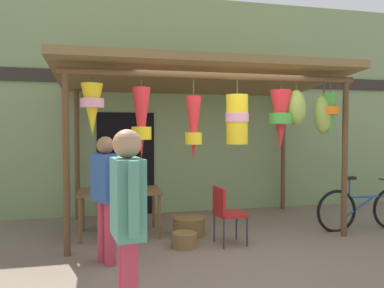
# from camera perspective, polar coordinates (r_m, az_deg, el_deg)

# --- Properties ---
(ground_plane) EXTENTS (30.00, 30.00, 0.00)m
(ground_plane) POSITION_cam_1_polar(r_m,az_deg,el_deg) (5.57, 5.11, -15.26)
(ground_plane) COLOR #756656
(shop_facade) EXTENTS (12.74, 0.29, 4.32)m
(shop_facade) POSITION_cam_1_polar(r_m,az_deg,el_deg) (7.82, -0.83, 5.75)
(shop_facade) COLOR #7A9360
(shop_facade) RESTS_ON ground_plane
(market_stall_canopy) EXTENTS (4.64, 2.59, 2.71)m
(market_stall_canopy) POSITION_cam_1_polar(r_m,az_deg,el_deg) (6.25, 2.21, 8.16)
(market_stall_canopy) COLOR brown
(market_stall_canopy) RESTS_ON ground_plane
(display_table) EXTENTS (1.26, 0.82, 0.71)m
(display_table) POSITION_cam_1_polar(r_m,az_deg,el_deg) (6.14, -10.81, -7.46)
(display_table) COLOR brown
(display_table) RESTS_ON ground_plane
(flower_heap_on_table) EXTENTS (0.75, 0.53, 0.16)m
(flower_heap_on_table) POSITION_cam_1_polar(r_m,az_deg,el_deg) (6.15, -10.20, -5.99)
(flower_heap_on_table) COLOR yellow
(flower_heap_on_table) RESTS_ON display_table
(folding_chair) EXTENTS (0.44, 0.44, 0.84)m
(folding_chair) POSITION_cam_1_polar(r_m,az_deg,el_deg) (5.59, 5.06, -9.87)
(folding_chair) COLOR #AD1E1E
(folding_chair) RESTS_ON ground_plane
(wicker_basket_by_table) EXTENTS (0.51, 0.51, 0.28)m
(wicker_basket_by_table) POSITION_cam_1_polar(r_m,az_deg,el_deg) (6.12, -0.45, -12.26)
(wicker_basket_by_table) COLOR brown
(wicker_basket_by_table) RESTS_ON ground_plane
(wicker_basket_spare) EXTENTS (0.36, 0.36, 0.21)m
(wicker_basket_spare) POSITION_cam_1_polar(r_m,az_deg,el_deg) (5.54, -1.16, -14.20)
(wicker_basket_spare) COLOR brown
(wicker_basket_spare) RESTS_ON ground_plane
(parked_bicycle) EXTENTS (1.75, 0.44, 0.92)m
(parked_bicycle) POSITION_cam_1_polar(r_m,az_deg,el_deg) (7.03, 24.43, -8.85)
(parked_bicycle) COLOR black
(parked_bicycle) RESTS_ON ground_plane
(vendor_in_orange) EXTENTS (0.27, 0.59, 1.67)m
(vendor_in_orange) POSITION_cam_1_polar(r_m,az_deg,el_deg) (3.07, -9.64, -10.64)
(vendor_in_orange) COLOR #B23347
(vendor_in_orange) RESTS_ON ground_plane
(customer_foreground) EXTENTS (0.38, 0.54, 1.58)m
(customer_foreground) POSITION_cam_1_polar(r_m,az_deg,el_deg) (4.84, -12.81, -6.65)
(customer_foreground) COLOR #B23347
(customer_foreground) RESTS_ON ground_plane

